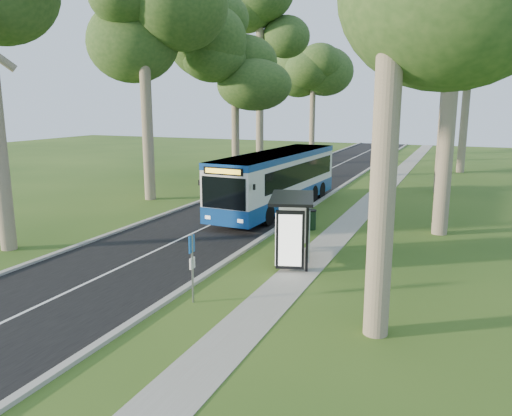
{
  "coord_description": "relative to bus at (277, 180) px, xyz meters",
  "views": [
    {
      "loc": [
        8.42,
        -18.95,
        6.2
      ],
      "look_at": [
        -0.06,
        1.12,
        1.6
      ],
      "focal_mm": 35.0,
      "sensor_mm": 36.0,
      "label": 1
    }
  ],
  "objects": [
    {
      "name": "kerb_west",
      "position": [
        -5.29,
        1.79,
        -1.69
      ],
      "size": [
        0.25,
        100.0,
        0.12
      ],
      "primitive_type": "cube",
      "color": "#9E9B93",
      "rests_on": "ground"
    },
    {
      "name": "tree_west_e",
      "position": [
        -6.79,
        29.79,
        8.39
      ],
      "size": [
        5.2,
        5.2,
        13.67
      ],
      "color": "#7A6B56",
      "rests_on": "ground"
    },
    {
      "name": "bus_stop_sign",
      "position": [
        2.5,
        -14.24,
        -0.34
      ],
      "size": [
        0.08,
        0.31,
        2.23
      ],
      "rotation": [
        0.0,
        0.0,
        -0.01
      ],
      "color": "gray",
      "rests_on": "ground"
    },
    {
      "name": "tree_west_d",
      "position": [
        -9.29,
        19.79,
        12.35
      ],
      "size": [
        5.2,
        5.2,
        19.1
      ],
      "color": "#7A6B56",
      "rests_on": "ground"
    },
    {
      "name": "kerb_east",
      "position": [
        1.71,
        1.79,
        -1.69
      ],
      "size": [
        0.25,
        100.0,
        0.12
      ],
      "primitive_type": "cube",
      "color": "#9E9B93",
      "rests_on": "ground"
    },
    {
      "name": "road",
      "position": [
        -1.79,
        1.79,
        -1.74
      ],
      "size": [
        7.0,
        100.0,
        0.02
      ],
      "primitive_type": "cube",
      "color": "black",
      "rests_on": "ground"
    },
    {
      "name": "tree_west_c",
      "position": [
        -7.29,
        9.79,
        7.78
      ],
      "size": [
        5.2,
        5.2,
        12.84
      ],
      "color": "#7A6B56",
      "rests_on": "ground"
    },
    {
      "name": "bus",
      "position": [
        0.0,
        0.0,
        0.0
      ],
      "size": [
        3.37,
        12.85,
        3.37
      ],
      "rotation": [
        0.0,
        0.0,
        -0.06
      ],
      "color": "white",
      "rests_on": "ground"
    },
    {
      "name": "car_silver",
      "position": [
        -7.43,
        16.26,
        -1.07
      ],
      "size": [
        2.94,
        4.37,
        1.36
      ],
      "primitive_type": "imported",
      "rotation": [
        0.0,
        0.0,
        0.4
      ],
      "color": "#ADB1B5",
      "rests_on": "ground"
    },
    {
      "name": "centre_line",
      "position": [
        -1.79,
        1.79,
        -1.72
      ],
      "size": [
        0.12,
        100.0,
        0.0
      ],
      "primitive_type": "cube",
      "color": "white",
      "rests_on": "road"
    },
    {
      "name": "tree_east_c",
      "position": [
        8.51,
        9.79,
        10.33
      ],
      "size": [
        5.2,
        5.2,
        16.31
      ],
      "color": "#7A6B56",
      "rests_on": "ground"
    },
    {
      "name": "tree_east_d",
      "position": [
        9.71,
        21.79,
        9.94
      ],
      "size": [
        5.2,
        5.2,
        15.78
      ],
      "color": "#7A6B56",
      "rests_on": "ground"
    },
    {
      "name": "litter_bin",
      "position": [
        3.23,
        -3.82,
        -1.24
      ],
      "size": [
        0.57,
        0.57,
        1.0
      ],
      "rotation": [
        0.0,
        0.0,
        -0.13
      ],
      "color": "black",
      "rests_on": "ground"
    },
    {
      "name": "footpath",
      "position": [
        4.71,
        1.79,
        -1.74
      ],
      "size": [
        1.5,
        100.0,
        0.02
      ],
      "primitive_type": "cube",
      "color": "gray",
      "rests_on": "ground"
    },
    {
      "name": "car_white",
      "position": [
        -6.55,
        14.68,
        -1.03
      ],
      "size": [
        2.77,
        4.53,
        1.44
      ],
      "primitive_type": "imported",
      "rotation": [
        0.0,
        0.0,
        0.27
      ],
      "color": "silver",
      "rests_on": "ground"
    },
    {
      "name": "bus_shelter",
      "position": [
        4.13,
        -9.43,
        0.1
      ],
      "size": [
        2.46,
        3.4,
        2.62
      ],
      "rotation": [
        0.0,
        0.0,
        0.29
      ],
      "color": "black",
      "rests_on": "ground"
    },
    {
      "name": "ground",
      "position": [
        1.71,
        -8.21,
        -1.75
      ],
      "size": [
        120.0,
        120.0,
        0.0
      ],
      "primitive_type": "plane",
      "color": "#264816",
      "rests_on": "ground"
    }
  ]
}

